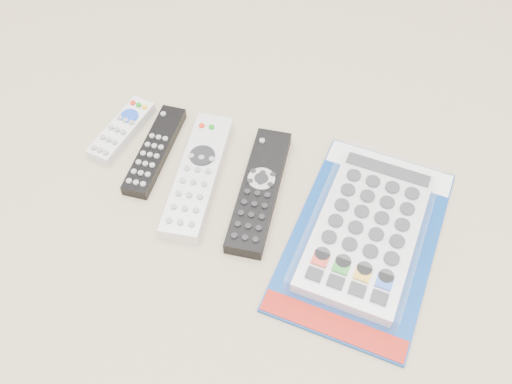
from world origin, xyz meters
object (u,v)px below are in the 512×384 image
(remote_large_black, at_px, (259,190))
(jumbo_remote_packaged, at_px, (367,230))
(remote_small_grey, at_px, (122,130))
(remote_slim_black, at_px, (155,151))
(remote_silver_dvd, at_px, (198,175))

(remote_large_black, relative_size, jumbo_remote_packaged, 0.69)
(remote_small_grey, bearing_deg, remote_slim_black, -10.42)
(remote_silver_dvd, height_order, jumbo_remote_packaged, jumbo_remote_packaged)
(remote_small_grey, height_order, jumbo_remote_packaged, jumbo_remote_packaged)
(remote_small_grey, distance_m, remote_large_black, 0.25)
(remote_silver_dvd, bearing_deg, remote_slim_black, 155.18)
(remote_small_grey, xyz_separation_m, remote_silver_dvd, (0.15, -0.05, 0.00))
(remote_silver_dvd, bearing_deg, remote_large_black, -5.76)
(remote_slim_black, distance_m, remote_silver_dvd, 0.09)
(remote_large_black, bearing_deg, remote_slim_black, 166.86)
(remote_large_black, bearing_deg, jumbo_remote_packaged, -13.83)
(remote_slim_black, xyz_separation_m, remote_silver_dvd, (0.08, -0.03, 0.00))
(remote_small_grey, height_order, remote_slim_black, same)
(remote_slim_black, height_order, jumbo_remote_packaged, jumbo_remote_packaged)
(remote_slim_black, xyz_separation_m, remote_large_black, (0.18, -0.02, 0.00))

